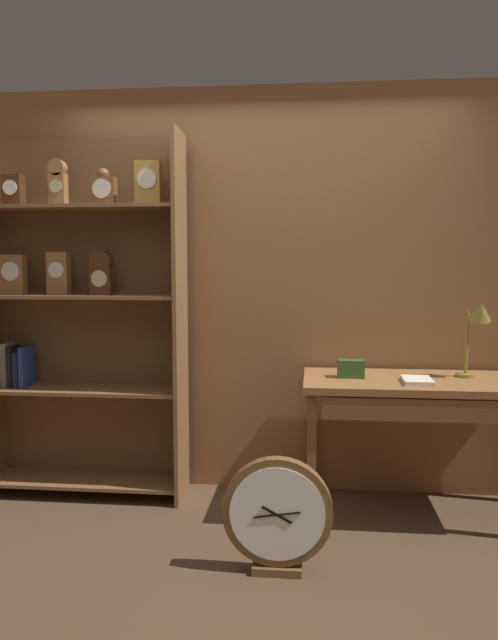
{
  "coord_description": "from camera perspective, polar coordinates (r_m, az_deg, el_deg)",
  "views": [
    {
      "loc": [
        0.3,
        -2.52,
        1.48
      ],
      "look_at": [
        -0.03,
        0.64,
        1.18
      ],
      "focal_mm": 33.57,
      "sensor_mm": 36.0,
      "label": 1
    }
  ],
  "objects": [
    {
      "name": "open_repair_manual",
      "position": [
        3.49,
        15.74,
        -5.58
      ],
      "size": [
        0.16,
        0.22,
        0.02
      ],
      "primitive_type": "cube",
      "rotation": [
        0.0,
        0.0,
        -0.01
      ],
      "color": "silver",
      "rests_on": "workbench"
    },
    {
      "name": "workbench",
      "position": [
        3.6,
        16.02,
        -7.01
      ],
      "size": [
        1.34,
        0.64,
        0.82
      ],
      "color": "brown",
      "rests_on": "ground"
    },
    {
      "name": "toolbox_small",
      "position": [
        3.56,
        9.67,
        -4.59
      ],
      "size": [
        0.15,
        0.09,
        0.1
      ],
      "primitive_type": "cube",
      "color": "#2D5123",
      "rests_on": "workbench"
    },
    {
      "name": "round_clock_large",
      "position": [
        3.0,
        2.72,
        -18.06
      ],
      "size": [
        0.53,
        0.11,
        0.57
      ],
      "color": "brown",
      "rests_on": "ground"
    },
    {
      "name": "desk_lamp",
      "position": [
        3.69,
        20.96,
        -0.23
      ],
      "size": [
        0.18,
        0.19,
        0.46
      ],
      "color": "olive",
      "rests_on": "workbench"
    },
    {
      "name": "ground_plane",
      "position": [
        2.94,
        -0.82,
        -24.85
      ],
      "size": [
        10.0,
        10.0,
        0.0
      ],
      "primitive_type": "plane",
      "color": "#4C3826"
    },
    {
      "name": "back_wood_panel",
      "position": [
        3.89,
        1.49,
        2.73
      ],
      "size": [
        4.8,
        0.05,
        2.6
      ],
      "primitive_type": "cube",
      "color": "brown",
      "rests_on": "ground"
    },
    {
      "name": "bookshelf",
      "position": [
        3.94,
        -15.75,
        0.51
      ],
      "size": [
        1.28,
        0.34,
        2.28
      ],
      "color": "brown",
      "rests_on": "ground"
    }
  ]
}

